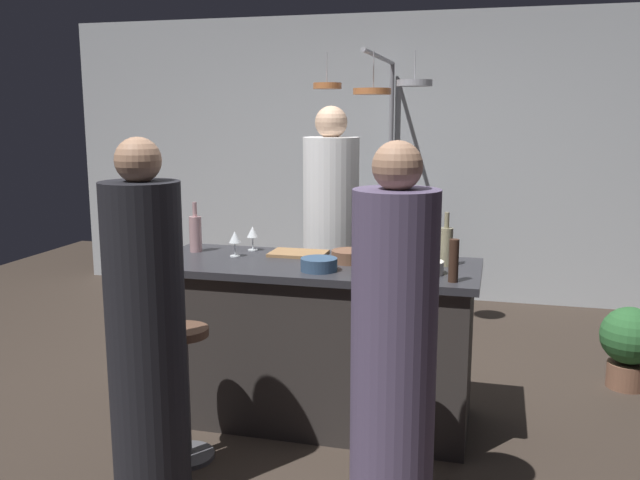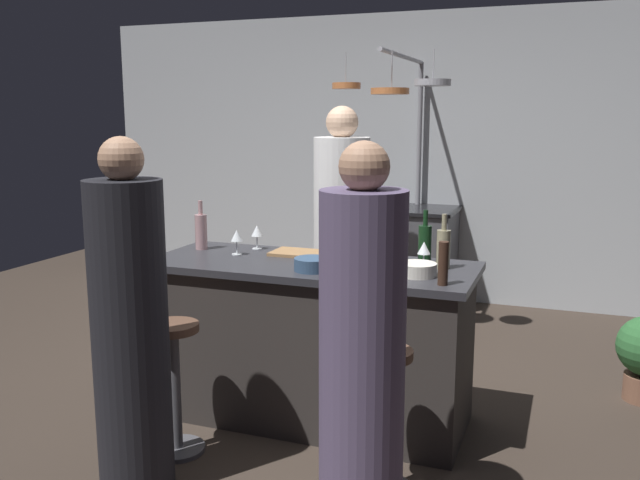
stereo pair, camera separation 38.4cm
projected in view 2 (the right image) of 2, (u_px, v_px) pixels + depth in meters
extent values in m
plane|color=#382D26|center=(311.00, 416.00, 3.89)|extent=(9.00, 9.00, 0.00)
cube|color=#B2B7BC|center=(422.00, 158.00, 6.28)|extent=(6.40, 0.16, 2.60)
cube|color=#332D2B|center=(311.00, 344.00, 3.82)|extent=(1.72, 0.66, 0.86)
cube|color=#2D2D33|center=(310.00, 266.00, 3.73)|extent=(1.80, 0.72, 0.04)
cube|color=#47474C|center=(410.00, 259.00, 6.07)|extent=(0.76, 0.60, 0.86)
cube|color=black|center=(411.00, 209.00, 5.99)|extent=(0.80, 0.64, 0.03)
cylinder|color=white|center=(341.00, 254.00, 4.57)|extent=(0.37, 0.37, 1.55)
sphere|color=#D8AD8C|center=(342.00, 122.00, 4.41)|extent=(0.21, 0.21, 0.21)
cylinder|color=#4C4C51|center=(383.00, 423.00, 3.06)|extent=(0.06, 0.06, 0.62)
cylinder|color=brown|center=(384.00, 354.00, 3.00)|extent=(0.26, 0.26, 0.04)
cylinder|color=#594C6B|center=(362.00, 370.00, 2.67)|extent=(0.34, 0.34, 1.42)
sphere|color=tan|center=(364.00, 167.00, 2.53)|extent=(0.19, 0.19, 0.19)
cylinder|color=#4C4C51|center=(178.00, 449.00, 3.49)|extent=(0.28, 0.28, 0.02)
cylinder|color=#4C4C51|center=(175.00, 390.00, 3.43)|extent=(0.06, 0.06, 0.62)
cylinder|color=brown|center=(173.00, 328.00, 3.37)|extent=(0.26, 0.26, 0.04)
cylinder|color=black|center=(131.00, 339.00, 3.04)|extent=(0.34, 0.34, 1.43)
sphere|color=tan|center=(121.00, 159.00, 2.89)|extent=(0.19, 0.19, 0.19)
cylinder|color=gray|center=(418.00, 184.00, 6.18)|extent=(0.04, 0.04, 2.15)
cylinder|color=gray|center=(403.00, 56.00, 5.36)|extent=(0.04, 1.36, 0.04)
cylinder|color=#B26638|center=(346.00, 86.00, 5.04)|extent=(0.21, 0.21, 0.04)
cylinder|color=gray|center=(346.00, 69.00, 5.00)|extent=(0.01, 0.01, 0.24)
cylinder|color=#B26638|center=(390.00, 91.00, 4.87)|extent=(0.28, 0.28, 0.04)
cylinder|color=gray|center=(392.00, 71.00, 4.89)|extent=(0.01, 0.01, 0.29)
cylinder|color=gray|center=(433.00, 83.00, 4.79)|extent=(0.26, 0.26, 0.04)
cylinder|color=gray|center=(433.00, 66.00, 4.78)|extent=(0.01, 0.01, 0.23)
cube|color=#997047|center=(300.00, 253.00, 3.94)|extent=(0.32, 0.22, 0.02)
cylinder|color=#382319|center=(443.00, 263.00, 3.22)|extent=(0.05, 0.05, 0.21)
cylinder|color=gray|center=(443.00, 249.00, 3.57)|extent=(0.07, 0.07, 0.21)
cylinder|color=gray|center=(444.00, 222.00, 3.54)|extent=(0.03, 0.03, 0.08)
cylinder|color=#143319|center=(425.00, 245.00, 3.67)|extent=(0.07, 0.07, 0.21)
cylinder|color=#143319|center=(426.00, 218.00, 3.64)|extent=(0.03, 0.03, 0.08)
cylinder|color=#B78C8E|center=(201.00, 232.00, 4.08)|extent=(0.07, 0.07, 0.21)
cylinder|color=#B78C8E|center=(200.00, 208.00, 4.06)|extent=(0.03, 0.03, 0.08)
cylinder|color=brown|center=(400.00, 247.00, 3.61)|extent=(0.07, 0.07, 0.21)
cylinder|color=brown|center=(400.00, 220.00, 3.58)|extent=(0.03, 0.03, 0.08)
cylinder|color=#193D23|center=(355.00, 246.00, 3.54)|extent=(0.07, 0.07, 0.25)
cylinder|color=#193D23|center=(355.00, 214.00, 3.51)|extent=(0.03, 0.03, 0.08)
cylinder|color=silver|center=(423.00, 268.00, 3.57)|extent=(0.06, 0.06, 0.01)
cylinder|color=silver|center=(424.00, 261.00, 3.57)|extent=(0.01, 0.01, 0.07)
cone|color=silver|center=(424.00, 248.00, 3.55)|extent=(0.07, 0.07, 0.06)
cylinder|color=silver|center=(237.00, 254.00, 3.94)|extent=(0.06, 0.06, 0.01)
cylinder|color=silver|center=(237.00, 247.00, 3.93)|extent=(0.01, 0.01, 0.07)
cone|color=silver|center=(237.00, 235.00, 3.92)|extent=(0.07, 0.07, 0.06)
cylinder|color=silver|center=(257.00, 249.00, 4.10)|extent=(0.06, 0.06, 0.01)
cylinder|color=silver|center=(257.00, 242.00, 4.09)|extent=(0.01, 0.01, 0.07)
cone|color=silver|center=(257.00, 231.00, 4.08)|extent=(0.07, 0.07, 0.06)
cylinder|color=silver|center=(417.00, 269.00, 3.42)|extent=(0.19, 0.19, 0.07)
cylinder|color=#334C6B|center=(312.00, 264.00, 3.53)|extent=(0.19, 0.19, 0.07)
cylinder|color=brown|center=(348.00, 257.00, 3.72)|extent=(0.20, 0.20, 0.07)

